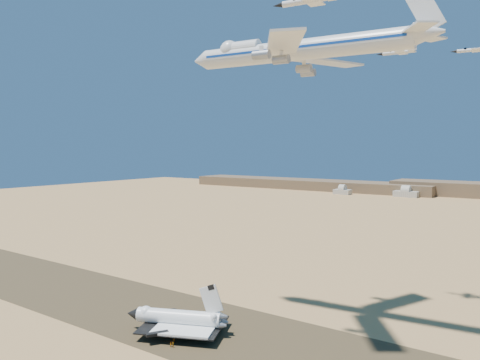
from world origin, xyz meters
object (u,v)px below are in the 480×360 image
Objects in this scene: chase_jet_c at (398,52)px; chase_jet_d at (473,50)px; crew_a at (173,345)px; chase_jet_a at (306,1)px; carrier_747 at (292,51)px; crew_b at (171,344)px; shuttle at (178,319)px; crew_c at (174,340)px.

chase_jet_d is (22.48, 22.41, 2.03)m from chase_jet_c.
crew_a is 157.31m from chase_jet_d.
chase_jet_a is at bearing -106.25° from chase_jet_d.
chase_jet_d is (45.04, 64.72, 5.79)m from carrier_747.
chase_jet_c reaches higher than crew_b.
shuttle is 12.49m from crew_a.
chase_jet_c is at bearing 30.10° from shuttle.
chase_jet_c is at bearing -49.39° from crew_a.
crew_c is at bearing -15.17° from crew_b.
crew_b is at bearing -127.22° from carrier_747.
chase_jet_a is 1.05× the size of chase_jet_d.
carrier_747 reaches higher than shuttle.
crew_b is at bearing -81.85° from shuttle.
crew_a is 1.08× the size of crew_b.
chase_jet_c is at bearing -141.24° from chase_jet_d.
shuttle is at bearing -8.03° from crew_b.
chase_jet_a is at bearing -159.29° from crew_c.
chase_jet_c is at bearing -92.71° from crew_c.
carrier_747 reaches higher than chase_jet_d.
chase_jet_a is (54.63, -13.82, 92.40)m from shuttle.
crew_c is 132.59m from chase_jet_c.
chase_jet_a is 83.10m from chase_jet_c.
crew_c is 0.13× the size of chase_jet_c.
chase_jet_c is 0.99× the size of chase_jet_d.
chase_jet_a is at bearing -115.17° from crew_a.
chase_jet_d is (68.62, 98.59, 100.26)m from crew_c.
crew_b is (-22.32, -36.64, -94.63)m from carrier_747.
carrier_747 is 48.09m from chase_jet_c.
chase_jet_c is (-3.72, 82.99, 2.12)m from chase_jet_a.
crew_a is 3.42m from crew_c.
chase_jet_a is (26.28, -40.68, 1.64)m from carrier_747.
crew_c is at bearing 166.43° from chase_jet_a.
crew_b is (-0.86, -0.09, -0.07)m from crew_a.
shuttle is 20.99× the size of crew_a.
shuttle is 0.41× the size of carrier_747.
chase_jet_a is at bearing -63.01° from carrier_747.
crew_a is 0.11× the size of chase_jet_c.
chase_jet_d is at bearing 41.41° from chase_jet_c.
carrier_747 is (28.35, 26.86, 90.77)m from shuttle.
chase_jet_a is at bearing -37.74° from shuttle.
carrier_747 is at bearing 19.91° from shuttle.
shuttle is 22.77× the size of crew_b.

